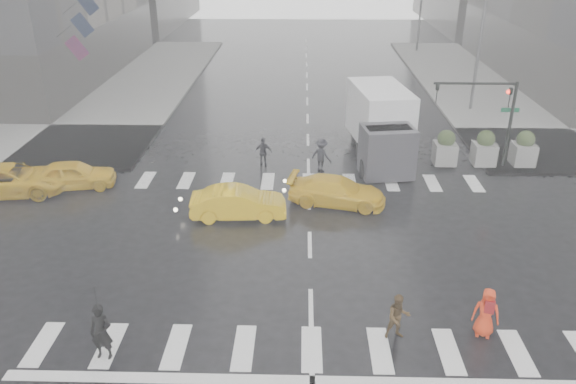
{
  "coord_description": "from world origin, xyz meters",
  "views": [
    {
      "loc": [
        -0.36,
        -18.95,
        11.19
      ],
      "look_at": [
        -0.9,
        2.0,
        1.32
      ],
      "focal_mm": 35.0,
      "sensor_mm": 36.0,
      "label": 1
    }
  ],
  "objects_px": {
    "pedestrian_brown": "(398,317)",
    "taxi_mid": "(238,203)",
    "traffic_signal_pole": "(493,107)",
    "taxi_front": "(73,175)",
    "box_truck": "(381,124)",
    "pedestrian_orange": "(486,312)"
  },
  "relations": [
    {
      "from": "pedestrian_orange",
      "to": "box_truck",
      "type": "height_order",
      "value": "box_truck"
    },
    {
      "from": "pedestrian_brown",
      "to": "pedestrian_orange",
      "type": "distance_m",
      "value": 2.65
    },
    {
      "from": "taxi_front",
      "to": "traffic_signal_pole",
      "type": "bearing_deg",
      "value": -92.15
    },
    {
      "from": "pedestrian_brown",
      "to": "taxi_mid",
      "type": "height_order",
      "value": "pedestrian_brown"
    },
    {
      "from": "traffic_signal_pole",
      "to": "box_truck",
      "type": "distance_m",
      "value": 5.49
    },
    {
      "from": "traffic_signal_pole",
      "to": "box_truck",
      "type": "relative_size",
      "value": 0.66
    },
    {
      "from": "traffic_signal_pole",
      "to": "taxi_front",
      "type": "xyz_separation_m",
      "value": [
        -20.13,
        -2.95,
        -2.56
      ]
    },
    {
      "from": "pedestrian_brown",
      "to": "pedestrian_orange",
      "type": "bearing_deg",
      "value": -3.76
    },
    {
      "from": "pedestrian_orange",
      "to": "traffic_signal_pole",
      "type": "bearing_deg",
      "value": 89.9
    },
    {
      "from": "taxi_front",
      "to": "box_truck",
      "type": "distance_m",
      "value": 15.55
    },
    {
      "from": "pedestrian_brown",
      "to": "taxi_mid",
      "type": "bearing_deg",
      "value": 118.03
    },
    {
      "from": "traffic_signal_pole",
      "to": "box_truck",
      "type": "xyz_separation_m",
      "value": [
        -5.2,
        1.21,
        -1.29
      ]
    },
    {
      "from": "taxi_mid",
      "to": "taxi_front",
      "type": "bearing_deg",
      "value": 67.05
    },
    {
      "from": "traffic_signal_pole",
      "to": "pedestrian_orange",
      "type": "relative_size",
      "value": 2.79
    },
    {
      "from": "traffic_signal_pole",
      "to": "taxi_front",
      "type": "relative_size",
      "value": 1.16
    },
    {
      "from": "pedestrian_orange",
      "to": "taxi_mid",
      "type": "height_order",
      "value": "pedestrian_orange"
    },
    {
      "from": "taxi_front",
      "to": "taxi_mid",
      "type": "bearing_deg",
      "value": -119.57
    },
    {
      "from": "pedestrian_brown",
      "to": "pedestrian_orange",
      "type": "relative_size",
      "value": 0.93
    },
    {
      "from": "pedestrian_orange",
      "to": "box_truck",
      "type": "xyz_separation_m",
      "value": [
        -1.4,
        14.42,
        1.11
      ]
    },
    {
      "from": "box_truck",
      "to": "taxi_front",
      "type": "bearing_deg",
      "value": -173.05
    },
    {
      "from": "traffic_signal_pole",
      "to": "pedestrian_brown",
      "type": "xyz_separation_m",
      "value": [
        -6.44,
        -13.41,
        -2.47
      ]
    },
    {
      "from": "pedestrian_orange",
      "to": "taxi_mid",
      "type": "xyz_separation_m",
      "value": [
        -8.22,
        7.45,
        -0.15
      ]
    }
  ]
}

